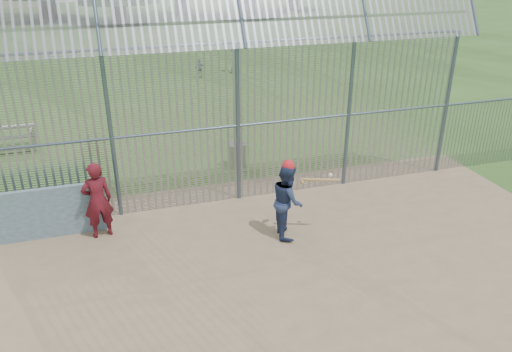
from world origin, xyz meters
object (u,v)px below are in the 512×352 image
object	(u,v)px
dugout_wall	(46,213)
onlooker	(98,200)
trash_can	(238,155)
batter	(287,201)

from	to	relation	value
dugout_wall	onlooker	size ratio (longest dim) A/B	1.40
trash_can	dugout_wall	bearing A→B (deg)	-153.01
dugout_wall	batter	world-z (taller)	batter
batter	trash_can	xyz separation A→B (m)	(-0.04, 4.07, -0.50)
batter	onlooker	distance (m)	4.19
onlooker	trash_can	bearing A→B (deg)	-155.81
onlooker	trash_can	size ratio (longest dim) A/B	2.17
batter	trash_can	size ratio (longest dim) A/B	2.09
onlooker	dugout_wall	bearing A→B (deg)	-25.98
batter	onlooker	world-z (taller)	onlooker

